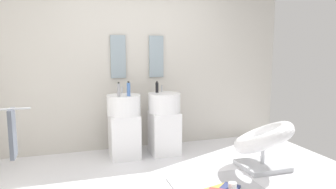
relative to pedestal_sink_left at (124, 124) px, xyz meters
The scene contains 14 objects.
rear_partition 1.01m from the pedestal_sink_left, 59.03° to the left, with size 4.80×0.10×2.60m, color beige.
pedestal_sink_left is the anchor object (origin of this frame).
pedestal_sink_right 0.58m from the pedestal_sink_left, ahead, with size 0.46×0.46×0.98m.
vanity_mirror_left 1.01m from the pedestal_sink_left, 90.00° to the left, with size 0.22×0.03×0.63m, color #8C9EA8.
vanity_mirror_right 1.17m from the pedestal_sink_left, 35.47° to the left, with size 0.22×0.03×0.63m, color #8C9EA8.
lounge_chair 1.86m from the pedestal_sink_left, 30.34° to the right, with size 1.10×1.10×0.65m.
towel_rack 1.52m from the pedestal_sink_left, 148.38° to the right, with size 0.37×0.22×0.95m.
area_rug 1.57m from the pedestal_sink_left, 58.20° to the right, with size 0.93×0.75×0.01m, color #B2B2B7.
magazine_navy 1.70m from the pedestal_sink_left, 58.35° to the right, with size 0.28×0.17×0.03m, color navy.
magazine_ochre 1.63m from the pedestal_sink_left, 60.70° to the right, with size 0.30×0.17×0.02m, color gold.
coffee_mug 1.73m from the pedestal_sink_left, 57.89° to the right, with size 0.09×0.09×0.09m, color white.
soap_bottle_grey 0.53m from the pedestal_sink_left, 120.61° to the right, with size 0.04×0.04×0.19m.
soap_bottle_black 0.71m from the pedestal_sink_left, 11.37° to the left, with size 0.04×0.04×0.17m.
soap_bottle_blue 0.52m from the pedestal_sink_left, 66.37° to the right, with size 0.05×0.05×0.20m.
Camera 1 is at (-0.98, -2.97, 1.47)m, focal length 32.83 mm.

